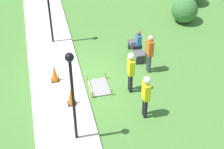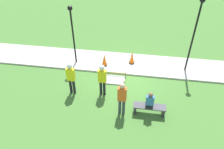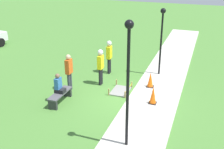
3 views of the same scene
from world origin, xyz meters
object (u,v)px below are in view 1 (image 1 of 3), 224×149
object	(u,v)px
bystander_in_orange_shirt	(150,51)
traffic_cone_far_patch	(71,96)
park_bench	(136,50)
lamppost_near	(72,85)
traffic_cone_near_patch	(54,73)
worker_supervisor	(131,69)
worker_assistant	(146,93)
person_seated_on_bench	(138,41)

from	to	relation	value
bystander_in_orange_shirt	traffic_cone_far_patch	bearing A→B (deg)	-68.08
park_bench	lamppost_near	distance (m)	6.21
traffic_cone_far_patch	bystander_in_orange_shirt	bearing A→B (deg)	111.92
bystander_in_orange_shirt	lamppost_near	world-z (taller)	lamppost_near
traffic_cone_near_patch	bystander_in_orange_shirt	size ratio (longest dim) A/B	0.44
traffic_cone_far_patch	bystander_in_orange_shirt	world-z (taller)	bystander_in_orange_shirt
traffic_cone_near_patch	lamppost_near	size ratio (longest dim) A/B	0.23
traffic_cone_near_patch	lamppost_near	world-z (taller)	lamppost_near
worker_supervisor	lamppost_near	bearing A→B (deg)	-50.05
bystander_in_orange_shirt	lamppost_near	bearing A→B (deg)	-48.81
traffic_cone_near_patch	worker_supervisor	bearing A→B (deg)	66.56
traffic_cone_far_patch	worker_assistant	bearing A→B (deg)	64.83
worker_supervisor	lamppost_near	xyz separation A→B (m)	(2.17, -2.59, 1.34)
worker_supervisor	worker_assistant	bearing A→B (deg)	4.23
park_bench	worker_supervisor	size ratio (longest dim) A/B	0.81
person_seated_on_bench	worker_assistant	bearing A→B (deg)	-13.05
worker_supervisor	traffic_cone_far_patch	bearing A→B (deg)	-82.03
traffic_cone_far_patch	park_bench	distance (m)	4.46
worker_assistant	park_bench	bearing A→B (deg)	167.74
lamppost_near	traffic_cone_far_patch	bearing A→B (deg)	177.10
traffic_cone_near_patch	traffic_cone_far_patch	xyz separation A→B (m)	(1.64, 0.48, -0.03)
worker_supervisor	bystander_in_orange_shirt	distance (m)	1.64
traffic_cone_far_patch	park_bench	bearing A→B (deg)	128.51
bystander_in_orange_shirt	person_seated_on_bench	bearing A→B (deg)	-173.52
bystander_in_orange_shirt	park_bench	bearing A→B (deg)	-171.49
traffic_cone_near_patch	traffic_cone_far_patch	size ratio (longest dim) A/B	1.07
person_seated_on_bench	worker_supervisor	world-z (taller)	worker_supervisor
traffic_cone_far_patch	person_seated_on_bench	xyz separation A→B (m)	(-2.74, 3.54, 0.36)
traffic_cone_far_patch	person_seated_on_bench	world-z (taller)	person_seated_on_bench
worker_supervisor	worker_assistant	xyz separation A→B (m)	(1.58, 0.12, 0.01)
traffic_cone_near_patch	worker_supervisor	world-z (taller)	worker_supervisor
park_bench	worker_supervisor	world-z (taller)	worker_supervisor
traffic_cone_near_patch	worker_assistant	size ratio (longest dim) A/B	0.43
worker_assistant	lamppost_near	world-z (taller)	lamppost_near
bystander_in_orange_shirt	worker_supervisor	bearing A→B (deg)	-46.24
person_seated_on_bench	worker_assistant	distance (m)	4.09
worker_supervisor	bystander_in_orange_shirt	bearing A→B (deg)	133.76
park_bench	person_seated_on_bench	size ratio (longest dim) A/B	1.71
traffic_cone_near_patch	park_bench	distance (m)	4.13
person_seated_on_bench	lamppost_near	world-z (taller)	lamppost_near
bystander_in_orange_shirt	lamppost_near	distance (m)	5.21
worker_supervisor	lamppost_near	world-z (taller)	lamppost_near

